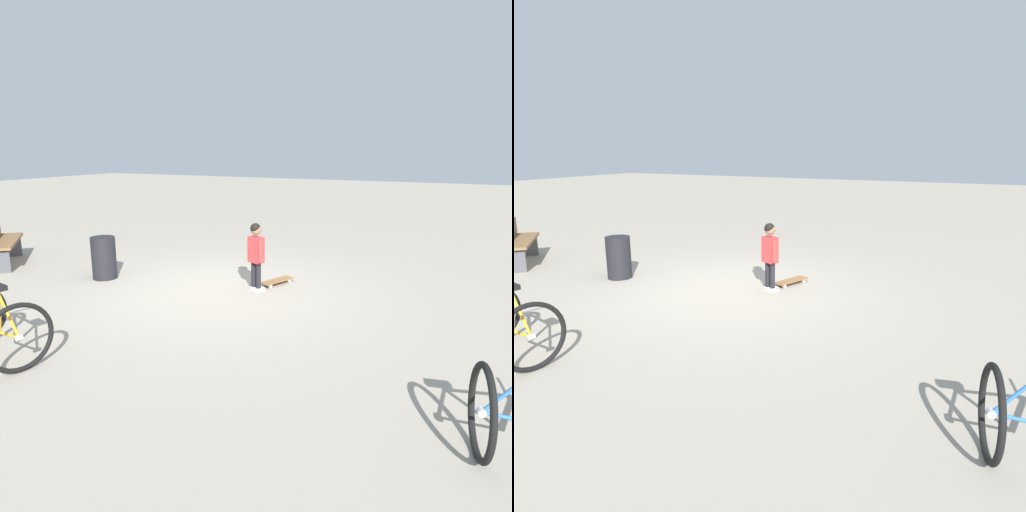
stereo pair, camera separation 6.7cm
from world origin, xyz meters
TOP-DOWN VIEW (x-y plane):
  - ground_plane at (0.00, 0.00)m, footprint 50.00×50.00m
  - child_person at (0.58, 0.31)m, footprint 0.30×0.32m
  - skateboard at (0.74, 0.75)m, footprint 0.40×0.65m
  - street_bench at (-4.47, -0.29)m, footprint 1.44×1.44m
  - trash_bin at (-2.04, -0.18)m, footprint 0.40×0.40m

SIDE VIEW (x-z plane):
  - ground_plane at x=0.00m, z-range 0.00..0.00m
  - skateboard at x=0.74m, z-range 0.02..0.10m
  - trash_bin at x=-2.04m, z-range 0.00..0.71m
  - street_bench at x=-4.47m, z-range 0.02..0.82m
  - child_person at x=0.58m, z-range 0.13..1.19m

